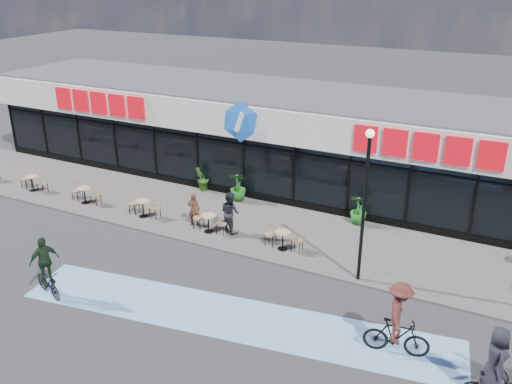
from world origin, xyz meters
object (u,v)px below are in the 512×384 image
potted_plant_mid (238,187)px  potted_plant_left (202,179)px  potted_plant_right (359,210)px  patron_left (194,209)px  lamp_post (365,195)px  patron_right (230,212)px  cyclist_a (398,323)px  cyclist_b (493,370)px

potted_plant_mid → potted_plant_left: bearing=173.5°
potted_plant_right → patron_left: 6.89m
lamp_post → patron_right: size_ratio=3.11×
potted_plant_mid → cyclist_a: 11.66m
cyclist_b → cyclist_a: bearing=163.5°
potted_plant_mid → cyclist_a: size_ratio=0.58×
potted_plant_left → potted_plant_right: (7.78, -0.17, 0.03)m
potted_plant_right → cyclist_b: 10.09m
potted_plant_right → cyclist_b: (5.83, -8.23, 0.22)m
lamp_post → cyclist_a: 4.42m
cyclist_b → potted_plant_mid: bearing=144.7°
potted_plant_mid → patron_left: size_ratio=0.96×
potted_plant_right → patron_left: bearing=-153.0°
potted_plant_left → patron_right: size_ratio=0.70×
lamp_post → cyclist_b: lamp_post is taller
lamp_post → potted_plant_left: size_ratio=4.47×
lamp_post → patron_left: bearing=171.3°
potted_plant_left → cyclist_a: size_ratio=0.53×
potted_plant_right → cyclist_a: (3.30, -7.48, 0.30)m
potted_plant_mid → potted_plant_right: potted_plant_mid is taller
potted_plant_left → patron_right: 4.64m
potted_plant_mid → cyclist_a: bearing=-39.5°
patron_right → cyclist_a: 8.93m
potted_plant_right → cyclist_a: bearing=-66.2°
potted_plant_right → patron_right: patron_right is taller
lamp_post → potted_plant_left: bearing=153.9°
cyclist_a → cyclist_b: size_ratio=1.06×
potted_plant_mid → patron_right: patron_right is taller
potted_plant_right → cyclist_b: cyclist_b is taller
patron_left → cyclist_b: cyclist_b is taller
cyclist_b → patron_right: bearing=153.3°
lamp_post → potted_plant_mid: bearing=149.0°
cyclist_a → lamp_post: bearing=122.2°
patron_right → lamp_post: bearing=-170.0°
lamp_post → cyclist_a: bearing=-57.8°
potted_plant_right → patron_right: 5.41m
potted_plant_mid → cyclist_a: (8.99, -7.41, 0.26)m
potted_plant_mid → patron_right: bearing=-67.5°
cyclist_a → cyclist_b: 2.63m
cyclist_b → patron_left: bearing=156.9°
cyclist_a → cyclist_b: bearing=-16.5°
lamp_post → potted_plant_right: lamp_post is taller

